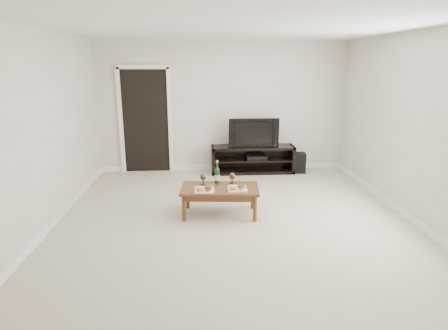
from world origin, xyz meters
TOP-DOWN VIEW (x-y plane):
  - floor at (0.00, 0.00)m, footprint 5.50×5.50m
  - back_wall at (0.00, 2.77)m, footprint 5.00×0.04m
  - ceiling at (0.00, 0.00)m, footprint 5.00×5.50m
  - doorway at (-1.55, 2.73)m, footprint 0.90×0.02m
  - media_console at (0.59, 2.50)m, footprint 1.67×0.45m
  - television at (0.59, 2.50)m, footprint 1.00×0.14m
  - av_receiver at (0.66, 2.48)m, footprint 0.41×0.31m
  - subwoofer at (1.53, 2.45)m, footprint 0.30×0.30m
  - coffee_table at (-0.19, 0.33)m, footprint 1.16×0.69m
  - plate_left at (-0.41, 0.20)m, footprint 0.27×0.27m
  - plate_right at (0.06, 0.23)m, footprint 0.27×0.27m
  - wine_bottle at (-0.21, 0.54)m, footprint 0.07×0.07m
  - goblet_left at (-0.43, 0.48)m, footprint 0.09×0.09m
  - goblet_right at (0.01, 0.50)m, footprint 0.09×0.09m

SIDE VIEW (x-z plane):
  - floor at x=0.00m, z-range 0.00..0.00m
  - subwoofer at x=1.53m, z-range 0.00..0.40m
  - coffee_table at x=-0.19m, z-range 0.00..0.42m
  - media_console at x=0.59m, z-range 0.00..0.55m
  - av_receiver at x=0.66m, z-range 0.29..0.36m
  - plate_left at x=-0.41m, z-range 0.42..0.49m
  - plate_right at x=0.06m, z-range 0.42..0.49m
  - goblet_left at x=-0.43m, z-range 0.42..0.59m
  - goblet_right at x=0.01m, z-range 0.42..0.59m
  - wine_bottle at x=-0.21m, z-range 0.42..0.77m
  - television at x=0.59m, z-range 0.55..1.12m
  - doorway at x=-1.55m, z-range 0.00..2.05m
  - back_wall at x=0.00m, z-range 0.00..2.60m
  - ceiling at x=0.00m, z-range 2.60..2.64m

